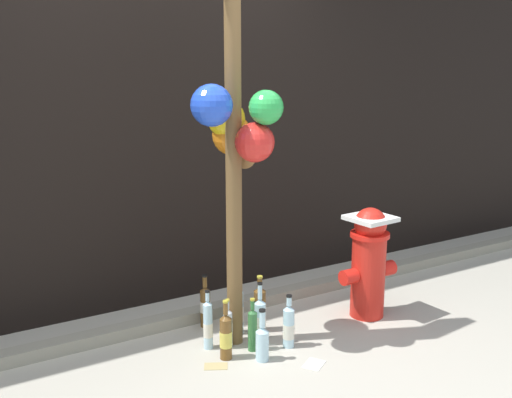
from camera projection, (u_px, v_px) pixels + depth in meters
ground_plane at (246, 375)px, 3.37m from camera, size 14.00×14.00×0.00m
building_wall at (150, 91)px, 4.15m from camera, size 10.00×0.20×3.08m
curb_strip at (187, 317)px, 4.04m from camera, size 8.00×0.12×0.08m
memorial_post at (235, 109)px, 3.44m from camera, size 0.52×0.51×2.54m
fire_hydrant at (369, 260)px, 4.07m from camera, size 0.44×0.30×0.78m
bottle_0 at (238, 310)px, 3.86m from camera, size 0.07×0.07×0.40m
bottle_1 at (205, 306)px, 3.95m from camera, size 0.07×0.07×0.36m
bottle_2 at (253, 329)px, 3.62m from camera, size 0.06×0.06×0.34m
bottle_3 at (260, 320)px, 3.70m from camera, size 0.07×0.07×0.41m
bottle_4 at (262, 341)px, 3.51m from camera, size 0.08×0.08×0.32m
bottle_5 at (289, 326)px, 3.67m from camera, size 0.07×0.07×0.34m
bottle_6 at (208, 325)px, 3.65m from camera, size 0.06×0.06×0.38m
bottle_7 at (228, 328)px, 3.66m from camera, size 0.06×0.06×0.32m
bottle_8 at (233, 302)px, 4.06m from camera, size 0.07×0.07×0.34m
bottle_9 at (260, 308)px, 3.89m from camera, size 0.08×0.08×0.38m
bottle_10 at (226, 336)px, 3.52m from camera, size 0.08×0.08×0.37m
litter_1 at (314, 364)px, 3.48m from camera, size 0.17×0.16×0.01m
litter_2 at (365, 299)px, 4.43m from camera, size 0.11×0.10×0.01m
litter_3 at (216, 366)px, 3.46m from camera, size 0.16×0.14×0.01m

